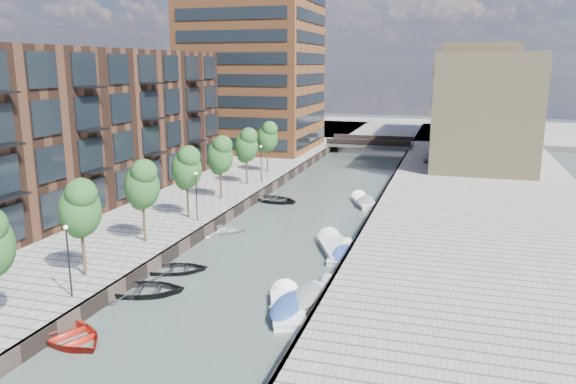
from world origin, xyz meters
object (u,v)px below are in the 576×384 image
at_px(tree_2, 142,183).
at_px(sloop_2, 69,340).
at_px(sloop_4, 275,202).
at_px(car, 431,157).
at_px(tree_3, 186,167).
at_px(motorboat_3, 342,254).
at_px(sloop_0, 144,294).
at_px(motorboat_4, 364,202).
at_px(tree_1, 80,207).
at_px(sloop_1, 176,272).
at_px(tree_5, 246,144).
at_px(sloop_3, 222,233).
at_px(motorboat_2, 335,248).
at_px(tree_6, 267,136).
at_px(motorboat_0, 287,306).
at_px(tree_4, 220,154).
at_px(motorboat_1, 310,297).
at_px(bridge, 371,143).

relative_size(tree_2, sloop_2, 1.20).
distance_m(sloop_4, car, 27.61).
height_order(tree_3, motorboat_3, tree_3).
xyz_separation_m(sloop_0, sloop_2, (-0.53, -6.25, 0.00)).
xyz_separation_m(sloop_4, motorboat_4, (8.72, 1.83, 0.20)).
xyz_separation_m(tree_1, sloop_1, (3.79, 4.38, -5.31)).
bearing_deg(car, tree_5, -121.80).
bearing_deg(sloop_3, sloop_2, 157.66).
xyz_separation_m(tree_2, motorboat_2, (13.00, 5.10, -5.20)).
bearing_deg(car, sloop_2, -95.69).
relative_size(tree_6, motorboat_2, 0.98).
bearing_deg(tree_3, sloop_3, -9.14).
distance_m(tree_3, sloop_3, 6.23).
distance_m(sloop_0, sloop_2, 6.27).
relative_size(motorboat_0, car, 1.46).
bearing_deg(tree_1, sloop_4, 80.47).
height_order(tree_1, tree_3, same).
height_order(sloop_3, motorboat_2, motorboat_2).
xyz_separation_m(sloop_4, car, (14.17, 23.64, 1.63)).
relative_size(tree_5, motorboat_3, 1.32).
xyz_separation_m(tree_2, tree_6, (0.00, 28.00, 0.00)).
distance_m(motorboat_0, motorboat_4, 25.89).
height_order(tree_2, tree_4, same).
distance_m(tree_4, sloop_1, 17.86).
bearing_deg(tree_3, sloop_4, 69.03).
bearing_deg(motorboat_1, tree_3, 139.53).
bearing_deg(sloop_1, sloop_0, 155.74).
bearing_deg(tree_6, sloop_2, -85.61).
height_order(tree_3, motorboat_1, tree_3).
bearing_deg(sloop_0, tree_1, 79.83).
bearing_deg(tree_2, sloop_4, 76.86).
xyz_separation_m(tree_4, motorboat_1, (13.55, -18.56, -5.10)).
relative_size(tree_6, sloop_4, 1.22).
bearing_deg(sloop_3, motorboat_1, -158.98).
bearing_deg(sloop_2, tree_1, 52.94).
xyz_separation_m(tree_2, motorboat_3, (13.88, 3.71, -5.13)).
bearing_deg(tree_1, sloop_2, -61.53).
relative_size(tree_4, sloop_3, 1.47).
bearing_deg(sloop_4, bridge, 5.99).
distance_m(tree_1, tree_6, 35.00).
bearing_deg(tree_1, motorboat_4, 64.24).
relative_size(tree_2, motorboat_1, 1.10).
height_order(tree_3, sloop_1, tree_3).
bearing_deg(motorboat_1, car, 84.06).
bearing_deg(motorboat_3, sloop_0, -134.95).
relative_size(sloop_1, motorboat_4, 0.81).
bearing_deg(sloop_2, sloop_3, 24.21).
height_order(motorboat_1, motorboat_4, motorboat_1).
height_order(motorboat_1, motorboat_3, motorboat_1).
bearing_deg(motorboat_2, motorboat_1, -86.71).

